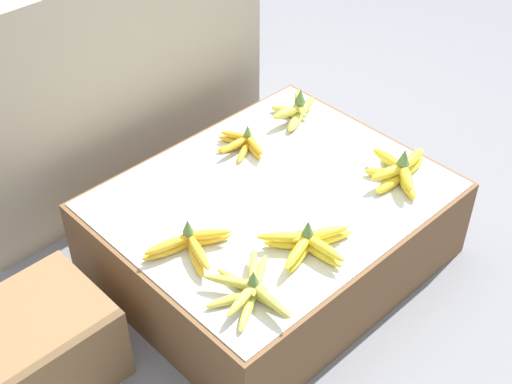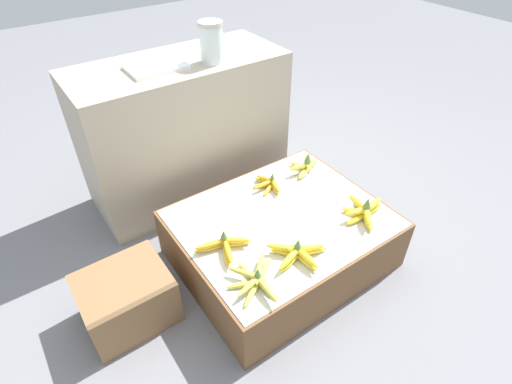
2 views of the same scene
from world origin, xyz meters
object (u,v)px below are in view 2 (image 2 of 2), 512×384
at_px(banana_bunch_middle_left, 224,246).
at_px(banana_bunch_back_right, 305,165).
at_px(banana_bunch_front_midleft, 298,253).
at_px(foam_tray_white, 156,67).
at_px(banana_bunch_front_right, 363,211).
at_px(banana_bunch_front_left, 256,280).
at_px(glass_jar, 211,42).
at_px(wooden_crate, 127,298).
at_px(banana_bunch_back_midright, 268,184).

distance_m(banana_bunch_middle_left, banana_bunch_back_right, 0.72).
height_order(banana_bunch_front_midleft, foam_tray_white, foam_tray_white).
xyz_separation_m(banana_bunch_front_right, banana_bunch_middle_left, (-0.65, 0.19, -0.00)).
bearing_deg(banana_bunch_middle_left, banana_bunch_front_left, -87.42).
distance_m(banana_bunch_front_left, glass_jar, 1.16).
bearing_deg(banana_bunch_front_midleft, foam_tray_white, 96.10).
bearing_deg(foam_tray_white, glass_jar, -18.64).
relative_size(banana_bunch_front_right, banana_bunch_middle_left, 0.98).
bearing_deg(wooden_crate, banana_bunch_back_right, 6.28).
relative_size(banana_bunch_front_left, foam_tray_white, 0.94).
relative_size(banana_bunch_front_right, foam_tray_white, 0.84).
relative_size(wooden_crate, banana_bunch_front_right, 1.57).
distance_m(banana_bunch_front_midleft, banana_bunch_middle_left, 0.31).
bearing_deg(banana_bunch_back_right, wooden_crate, -173.72).
height_order(banana_bunch_front_right, banana_bunch_back_midright, banana_bunch_front_right).
distance_m(banana_bunch_back_midright, glass_jar, 0.75).
distance_m(banana_bunch_front_midleft, banana_bunch_back_right, 0.64).
bearing_deg(banana_bunch_front_right, banana_bunch_front_midleft, -176.56).
relative_size(wooden_crate, glass_jar, 1.85).
bearing_deg(banana_bunch_back_midright, banana_bunch_front_midleft, -112.07).
relative_size(wooden_crate, banana_bunch_middle_left, 1.54).
distance_m(banana_bunch_front_left, banana_bunch_front_right, 0.64).
distance_m(wooden_crate, glass_jar, 1.25).
bearing_deg(banana_bunch_front_midleft, banana_bunch_front_right, 3.44).
xyz_separation_m(banana_bunch_front_midleft, foam_tray_white, (-0.11, 0.99, 0.50)).
height_order(banana_bunch_front_left, banana_bunch_middle_left, banana_bunch_middle_left).
height_order(wooden_crate, banana_bunch_front_midleft, banana_bunch_front_midleft).
height_order(banana_bunch_front_right, foam_tray_white, foam_tray_white).
relative_size(banana_bunch_front_midleft, foam_tray_white, 0.92).
relative_size(wooden_crate, banana_bunch_front_midleft, 1.42).
xyz_separation_m(banana_bunch_back_midright, banana_bunch_back_right, (0.25, 0.01, 0.01)).
height_order(banana_bunch_front_midleft, glass_jar, glass_jar).
distance_m(banana_bunch_front_midleft, banana_bunch_front_right, 0.42).
bearing_deg(banana_bunch_middle_left, glass_jar, 60.81).
bearing_deg(glass_jar, banana_bunch_front_midleft, -99.89).
xyz_separation_m(banana_bunch_middle_left, glass_jar, (0.39, 0.69, 0.59)).
bearing_deg(foam_tray_white, banana_bunch_front_midleft, -83.90).
distance_m(banana_bunch_middle_left, foam_tray_white, 0.94).
height_order(banana_bunch_back_right, foam_tray_white, foam_tray_white).
relative_size(banana_bunch_front_right, glass_jar, 1.18).
xyz_separation_m(banana_bunch_front_midleft, banana_bunch_front_right, (0.42, 0.03, 0.00)).
xyz_separation_m(banana_bunch_back_right, foam_tray_white, (-0.55, 0.53, 0.50)).
bearing_deg(banana_bunch_front_midleft, wooden_crate, 151.88).
bearing_deg(banana_bunch_back_midright, wooden_crate, -172.36).
relative_size(banana_bunch_back_midright, banana_bunch_back_right, 0.86).
distance_m(wooden_crate, banana_bunch_front_right, 1.13).
bearing_deg(banana_bunch_front_left, banana_bunch_back_midright, 49.00).
xyz_separation_m(banana_bunch_front_left, foam_tray_white, (0.11, 1.00, 0.51)).
xyz_separation_m(banana_bunch_front_right, foam_tray_white, (-0.53, 0.97, 0.50)).
relative_size(banana_bunch_back_midright, glass_jar, 0.99).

